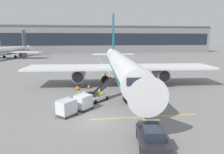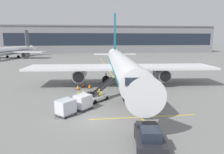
# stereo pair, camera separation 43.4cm
# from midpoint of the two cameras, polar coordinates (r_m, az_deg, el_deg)

# --- Properties ---
(ground_plane) EXTENTS (600.00, 600.00, 0.00)m
(ground_plane) POSITION_cam_midpoint_polar(r_m,az_deg,el_deg) (21.73, -4.59, -12.19)
(ground_plane) COLOR slate
(parked_airplane) EXTENTS (34.24, 43.54, 14.83)m
(parked_airplane) POSITION_cam_midpoint_polar(r_m,az_deg,el_deg) (37.07, 2.82, 3.48)
(parked_airplane) COLOR white
(parked_airplane) RESTS_ON ground
(belt_loader) EXTENTS (4.77, 4.58, 2.86)m
(belt_loader) POSITION_cam_midpoint_polar(r_m,az_deg,el_deg) (28.15, -3.47, -4.96)
(belt_loader) COLOR silver
(belt_loader) RESTS_ON ground
(baggage_cart_lead) EXTENTS (2.53, 2.56, 1.91)m
(baggage_cart_lead) POSITION_cam_midpoint_polar(r_m,az_deg,el_deg) (24.84, -7.82, -6.82)
(baggage_cart_lead) COLOR #515156
(baggage_cart_lead) RESTS_ON ground
(baggage_cart_second) EXTENTS (2.53, 2.56, 1.91)m
(baggage_cart_second) POSITION_cam_midpoint_polar(r_m,az_deg,el_deg) (23.28, -12.49, -8.19)
(baggage_cart_second) COLOR #515156
(baggage_cart_second) RESTS_ON ground
(pushback_tug) EXTENTS (2.78, 4.68, 1.83)m
(pushback_tug) POSITION_cam_midpoint_polar(r_m,az_deg,el_deg) (16.87, 11.25, -16.35)
(pushback_tug) COLOR #232328
(pushback_tug) RESTS_ON ground
(ground_crew_by_loader) EXTENTS (0.53, 0.37, 1.74)m
(ground_crew_by_loader) POSITION_cam_midpoint_polar(r_m,az_deg,el_deg) (25.12, -5.98, -6.58)
(ground_crew_by_loader) COLOR #333847
(ground_crew_by_loader) RESTS_ON ground
(ground_crew_by_carts) EXTENTS (0.57, 0.28, 1.74)m
(ground_crew_by_carts) POSITION_cam_midpoint_polar(r_m,az_deg,el_deg) (26.45, -8.88, -5.76)
(ground_crew_by_carts) COLOR black
(ground_crew_by_carts) RESTS_ON ground
(ground_crew_marshaller) EXTENTS (0.51, 0.40, 1.74)m
(ground_crew_marshaller) POSITION_cam_midpoint_polar(r_m,az_deg,el_deg) (26.85, -7.61, -5.48)
(ground_crew_marshaller) COLOR #333847
(ground_crew_marshaller) RESTS_ON ground
(ground_crew_wingwalker) EXTENTS (0.52, 0.39, 1.74)m
(ground_crew_wingwalker) POSITION_cam_midpoint_polar(r_m,az_deg,el_deg) (27.72, -3.16, -4.88)
(ground_crew_wingwalker) COLOR #514C42
(ground_crew_wingwalker) RESTS_ON ground
(safety_cone_engine_keepout) EXTENTS (0.67, 0.67, 0.76)m
(safety_cone_engine_keepout) POSITION_cam_midpoint_polar(r_m,az_deg,el_deg) (35.37, -6.02, -2.54)
(safety_cone_engine_keepout) COLOR black
(safety_cone_engine_keepout) RESTS_ON ground
(safety_cone_wingtip) EXTENTS (0.71, 0.71, 0.79)m
(safety_cone_wingtip) POSITION_cam_midpoint_polar(r_m,az_deg,el_deg) (34.60, -9.24, -2.88)
(safety_cone_wingtip) COLOR black
(safety_cone_wingtip) RESTS_ON ground
(safety_cone_nose_mark) EXTENTS (0.65, 0.65, 0.74)m
(safety_cone_nose_mark) POSITION_cam_midpoint_polar(r_m,az_deg,el_deg) (36.55, -7.79, -2.16)
(safety_cone_nose_mark) COLOR black
(safety_cone_nose_mark) RESTS_ON ground
(apron_guidance_line_lead_in) EXTENTS (0.20, 110.00, 0.01)m
(apron_guidance_line_lead_in) POSITION_cam_midpoint_polar(r_m,az_deg,el_deg) (36.91, 2.50, -2.51)
(apron_guidance_line_lead_in) COLOR yellow
(apron_guidance_line_lead_in) RESTS_ON ground
(apron_guidance_line_stop_bar) EXTENTS (12.00, 0.20, 0.01)m
(apron_guidance_line_stop_bar) POSITION_cam_midpoint_polar(r_m,az_deg,el_deg) (22.88, 9.46, -11.08)
(apron_guidance_line_stop_bar) COLOR yellow
(apron_guidance_line_stop_bar) RESTS_ON ground
(terminal_building) EXTENTS (127.54, 16.62, 16.29)m
(terminal_building) POSITION_cam_midpoint_polar(r_m,az_deg,el_deg) (130.04, -0.05, 10.57)
(terminal_building) COLOR gray
(terminal_building) RESTS_ON ground
(distant_airplane) EXTENTS (30.06, 38.38, 12.85)m
(distant_airplane) POSITION_cam_midpoint_polar(r_m,az_deg,el_deg) (100.05, -26.42, 6.62)
(distant_airplane) COLOR white
(distant_airplane) RESTS_ON ground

